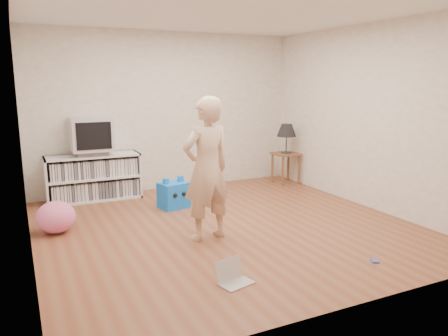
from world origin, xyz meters
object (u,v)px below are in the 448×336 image
plush_blue (174,195)px  plush_pink (56,217)px  laptop (232,276)px  side_table (286,160)px  table_lamp (287,131)px  crt_tv (91,134)px  media_unit (93,177)px  dvd_deck (92,153)px  person (207,169)px

plush_blue → plush_pink: (-1.63, -0.39, 0.00)m
laptop → plush_pink: plush_pink is taller
side_table → plush_blue: size_ratio=1.22×
table_lamp → crt_tv: bearing=173.6°
table_lamp → laptop: table_lamp is taller
media_unit → plush_blue: 1.37m
dvd_deck → person: 2.49m
media_unit → person: (0.89, -2.34, 0.47)m
dvd_deck → plush_blue: 1.46m
dvd_deck → plush_blue: bearing=-44.7°
media_unit → plush_blue: media_unit is taller
dvd_deck → person: (0.89, -2.32, 0.09)m
media_unit → dvd_deck: size_ratio=3.11×
person → dvd_deck: bearing=-78.3°
person → plush_pink: bearing=-41.3°
media_unit → laptop: media_unit is taller
dvd_deck → person: person is taller
plush_blue → plush_pink: plush_blue is taller
dvd_deck → plush_pink: bearing=-116.5°
side_table → dvd_deck: bearing=173.5°
laptop → plush_pink: size_ratio=0.76×
dvd_deck → crt_tv: (0.00, -0.00, 0.29)m
person → plush_pink: person is taller
person → plush_blue: bearing=-102.2°
person → plush_pink: (-1.56, 0.98, -0.63)m
dvd_deck → table_lamp: table_lamp is taller
media_unit → laptop: (0.65, -3.47, -0.29)m
dvd_deck → crt_tv: crt_tv is taller
side_table → table_lamp: size_ratio=1.07×
dvd_deck → side_table: dvd_deck is taller
media_unit → laptop: bearing=-79.4°
plush_pink → laptop: bearing=-57.9°
side_table → plush_blue: side_table is taller
plush_blue → plush_pink: 1.68m
crt_tv → person: bearing=-68.9°
side_table → person: size_ratio=0.33×
person → media_unit: bearing=-78.5°
media_unit → plush_pink: media_unit is taller
laptop → plush_blue: (0.31, 2.51, 0.14)m
plush_blue → side_table: bearing=1.2°
plush_pink → dvd_deck: bearing=63.5°
dvd_deck → laptop: dvd_deck is taller
person → laptop: size_ratio=4.72×
side_table → media_unit: bearing=173.3°
dvd_deck → side_table: bearing=-6.5°
side_table → table_lamp: bearing=0.0°
side_table → person: 3.10m
laptop → media_unit: bearing=86.5°
person → crt_tv: bearing=-78.3°
laptop → plush_blue: 2.53m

